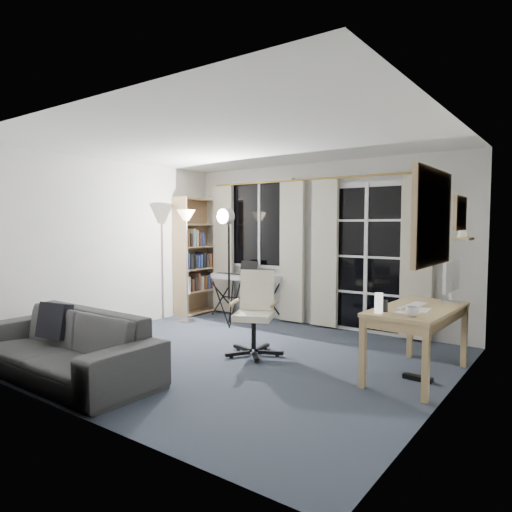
% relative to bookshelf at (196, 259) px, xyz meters
% --- Properties ---
extents(floor, '(4.50, 4.00, 0.02)m').
position_rel_bookshelf_xyz_m(floor, '(2.12, -1.62, -0.93)').
color(floor, '#313A48').
rests_on(floor, ground).
extents(window, '(1.20, 0.08, 1.40)m').
position_rel_bookshelf_xyz_m(window, '(1.07, 0.35, 0.58)').
color(window, white).
rests_on(window, floor).
extents(french_door, '(1.32, 0.09, 2.11)m').
position_rel_bookshelf_xyz_m(french_door, '(2.87, 0.35, 0.11)').
color(french_door, white).
rests_on(french_door, floor).
extents(curtains, '(3.60, 0.07, 2.13)m').
position_rel_bookshelf_xyz_m(curtains, '(1.99, 0.26, 0.17)').
color(curtains, gold).
rests_on(curtains, floor).
extents(bookshelf, '(0.33, 0.91, 1.94)m').
position_rel_bookshelf_xyz_m(bookshelf, '(0.00, 0.00, 0.00)').
color(bookshelf, tan).
rests_on(bookshelf, floor).
extents(torchiere_lamp, '(0.35, 0.35, 1.72)m').
position_rel_bookshelf_xyz_m(torchiere_lamp, '(0.39, -0.63, 0.46)').
color(torchiere_lamp, '#B2B2B7').
rests_on(torchiere_lamp, floor).
extents(keyboard_piano, '(1.19, 0.61, 0.86)m').
position_rel_bookshelf_xyz_m(keyboard_piano, '(0.98, 0.08, -0.27)').
color(keyboard_piano, black).
rests_on(keyboard_piano, floor).
extents(studio_light, '(0.34, 0.35, 1.76)m').
position_rel_bookshelf_xyz_m(studio_light, '(1.07, -0.50, 0.50)').
color(studio_light, black).
rests_on(studio_light, floor).
extents(office_chair, '(0.67, 0.66, 0.96)m').
position_rel_bookshelf_xyz_m(office_chair, '(2.23, -1.36, -0.35)').
color(office_chair, black).
rests_on(office_chair, floor).
extents(desk, '(0.70, 1.32, 0.69)m').
position_rel_bookshelf_xyz_m(desk, '(4.00, -1.12, -0.31)').
color(desk, tan).
rests_on(desk, floor).
extents(monitor, '(0.17, 0.50, 0.43)m').
position_rel_bookshelf_xyz_m(monitor, '(4.20, -0.67, 0.03)').
color(monitor, silver).
rests_on(monitor, desk).
extents(desk_clutter, '(0.43, 0.78, 0.87)m').
position_rel_bookshelf_xyz_m(desk_clutter, '(3.94, -1.33, -0.38)').
color(desk_clutter, white).
rests_on(desk_clutter, desk).
extents(mug, '(0.12, 0.09, 0.11)m').
position_rel_bookshelf_xyz_m(mug, '(4.10, -1.62, -0.17)').
color(mug, silver).
rests_on(mug, desk).
extents(wall_mirror, '(0.04, 0.94, 0.74)m').
position_rel_bookshelf_xyz_m(wall_mirror, '(4.35, -1.97, 0.63)').
color(wall_mirror, tan).
rests_on(wall_mirror, floor).
extents(framed_print, '(0.03, 0.42, 0.32)m').
position_rel_bookshelf_xyz_m(framed_print, '(4.35, -1.07, 0.68)').
color(framed_print, tan).
rests_on(framed_print, floor).
extents(wall_shelf, '(0.16, 0.30, 0.18)m').
position_rel_bookshelf_xyz_m(wall_shelf, '(4.28, -0.57, 0.49)').
color(wall_shelf, tan).
rests_on(wall_shelf, floor).
extents(sofa, '(2.18, 0.65, 0.85)m').
position_rel_bookshelf_xyz_m(sofa, '(1.19, -3.17, -0.49)').
color(sofa, '#2D2D2F').
rests_on(sofa, floor).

